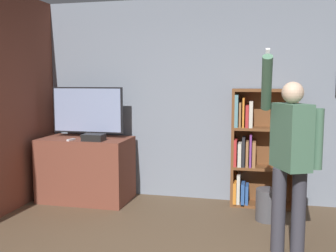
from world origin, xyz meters
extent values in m
cube|color=gray|center=(0.00, 2.78, 1.35)|extent=(6.49, 0.06, 2.70)
cube|color=brown|center=(-1.55, 2.33, 0.42)|extent=(1.18, 0.68, 0.85)
cylinder|color=black|center=(-1.55, 2.42, 0.86)|extent=(0.22, 0.22, 0.03)
cylinder|color=black|center=(-1.55, 2.42, 0.90)|extent=(0.06, 0.06, 0.05)
cube|color=black|center=(-1.55, 2.42, 1.22)|extent=(0.99, 0.04, 0.62)
cube|color=#8C9EC6|center=(-1.55, 2.39, 1.22)|extent=(0.96, 0.01, 0.58)
cube|color=black|center=(-1.34, 2.13, 0.89)|extent=(0.27, 0.19, 0.09)
cube|color=white|center=(-1.63, 2.08, 0.86)|extent=(0.06, 0.14, 0.02)
cube|color=brown|center=(0.39, 2.59, 0.76)|extent=(0.04, 0.28, 1.51)
cube|color=brown|center=(1.15, 2.59, 0.76)|extent=(0.04, 0.28, 1.51)
cube|color=brown|center=(0.77, 2.73, 0.76)|extent=(0.79, 0.01, 1.51)
cube|color=brown|center=(0.77, 2.59, 0.02)|extent=(0.72, 0.28, 0.04)
cube|color=brown|center=(0.77, 2.59, 0.50)|extent=(0.72, 0.28, 0.04)
cube|color=brown|center=(0.77, 2.59, 1.01)|extent=(0.72, 0.28, 0.04)
cube|color=brown|center=(0.77, 2.59, 1.49)|extent=(0.72, 0.28, 0.04)
cube|color=orange|center=(0.43, 2.56, 0.16)|extent=(0.04, 0.22, 0.29)
cube|color=beige|center=(0.47, 2.58, 0.21)|extent=(0.04, 0.25, 0.39)
cube|color=#2D569E|center=(0.53, 2.57, 0.16)|extent=(0.04, 0.23, 0.28)
cube|color=#2D569E|center=(0.58, 2.56, 0.15)|extent=(0.04, 0.22, 0.26)
cube|color=red|center=(0.42, 2.56, 0.69)|extent=(0.03, 0.22, 0.34)
cube|color=beige|center=(0.48, 2.57, 0.67)|extent=(0.04, 0.24, 0.30)
cube|color=#232328|center=(0.53, 2.56, 0.71)|extent=(0.04, 0.23, 0.38)
cube|color=#99663D|center=(0.57, 2.56, 0.69)|extent=(0.03, 0.23, 0.33)
cube|color=#7A3889|center=(0.61, 2.57, 0.73)|extent=(0.03, 0.23, 0.41)
cube|color=#99663D|center=(0.66, 2.58, 0.68)|extent=(0.04, 0.26, 0.32)
cube|color=#5B8E99|center=(0.43, 2.56, 1.23)|extent=(0.04, 0.21, 0.41)
cube|color=#99663D|center=(0.47, 2.56, 1.18)|extent=(0.03, 0.22, 0.31)
cube|color=orange|center=(0.51, 2.56, 1.21)|extent=(0.02, 0.22, 0.37)
cube|color=red|center=(0.56, 2.57, 1.16)|extent=(0.04, 0.24, 0.28)
cube|color=beige|center=(0.61, 2.57, 1.19)|extent=(0.04, 0.24, 0.33)
cylinder|color=#383842|center=(0.91, 1.24, 0.40)|extent=(0.13, 0.13, 0.80)
cylinder|color=#383842|center=(1.09, 1.24, 0.40)|extent=(0.13, 0.13, 0.80)
cube|color=#477056|center=(1.00, 1.24, 1.10)|extent=(0.37, 0.47, 0.60)
sphere|color=beige|center=(1.00, 1.24, 1.51)|extent=(0.20, 0.20, 0.20)
cylinder|color=#477056|center=(1.23, 1.24, 1.09)|extent=(0.09, 0.09, 0.55)
cylinder|color=#477056|center=(0.77, 1.13, 1.59)|extent=(0.09, 0.39, 0.51)
cube|color=white|center=(0.77, 1.07, 1.82)|extent=(0.04, 0.09, 0.14)
cylinder|color=#4C4C51|center=(0.83, 2.07, 0.18)|extent=(0.28, 0.28, 0.37)
camera|label=1|loc=(0.72, -2.48, 1.61)|focal=42.00mm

